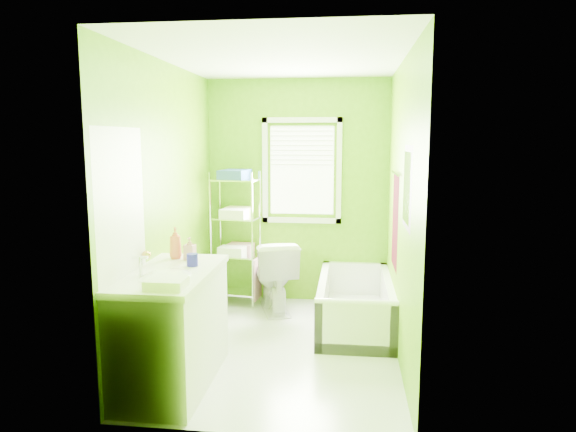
# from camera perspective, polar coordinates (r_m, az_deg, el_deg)

# --- Properties ---
(ground) EXTENTS (2.90, 2.90, 0.00)m
(ground) POSITION_cam_1_polar(r_m,az_deg,el_deg) (4.93, -0.69, -14.30)
(ground) COLOR silver
(ground) RESTS_ON ground
(room_envelope) EXTENTS (2.14, 2.94, 2.62)m
(room_envelope) POSITION_cam_1_polar(r_m,az_deg,el_deg) (4.56, -0.73, 3.92)
(room_envelope) COLOR #5B9807
(room_envelope) RESTS_ON ground
(window) EXTENTS (0.92, 0.05, 1.22)m
(window) POSITION_cam_1_polar(r_m,az_deg,el_deg) (5.96, 1.55, 5.66)
(window) COLOR white
(window) RESTS_ON ground
(door) EXTENTS (0.09, 0.80, 2.00)m
(door) POSITION_cam_1_polar(r_m,az_deg,el_deg) (3.98, -17.74, -5.16)
(door) COLOR white
(door) RESTS_ON ground
(right_wall_decor) EXTENTS (0.04, 1.48, 1.17)m
(right_wall_decor) POSITION_cam_1_polar(r_m,az_deg,el_deg) (4.55, 12.29, 0.84)
(right_wall_decor) COLOR #470810
(right_wall_decor) RESTS_ON ground
(bathtub) EXTENTS (0.74, 1.59, 0.51)m
(bathtub) POSITION_cam_1_polar(r_m,az_deg,el_deg) (5.42, 7.44, -10.37)
(bathtub) COLOR white
(bathtub) RESTS_ON ground
(toilet) EXTENTS (0.67, 0.90, 0.82)m
(toilet) POSITION_cam_1_polar(r_m,az_deg,el_deg) (5.79, -1.55, -6.54)
(toilet) COLOR white
(toilet) RESTS_ON ground
(vanity) EXTENTS (0.62, 1.21, 1.18)m
(vanity) POSITION_cam_1_polar(r_m,az_deg,el_deg) (4.18, -12.73, -11.69)
(vanity) COLOR silver
(vanity) RESTS_ON ground
(wire_shelf_unit) EXTENTS (0.56, 0.45, 1.57)m
(wire_shelf_unit) POSITION_cam_1_polar(r_m,az_deg,el_deg) (5.92, -5.67, -0.81)
(wire_shelf_unit) COLOR silver
(wire_shelf_unit) RESTS_ON ground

